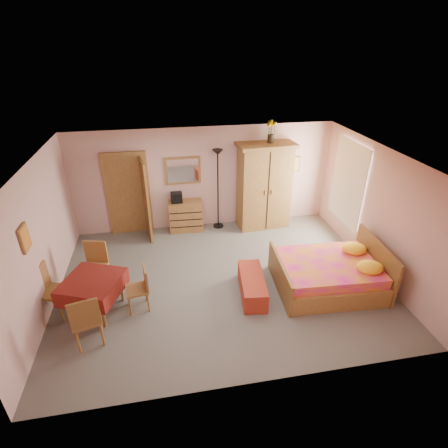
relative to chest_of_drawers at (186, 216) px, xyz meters
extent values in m
plane|color=slate|center=(0.53, -2.28, -0.40)|extent=(6.50, 6.50, 0.00)
plane|color=brown|center=(0.53, -2.28, 2.20)|extent=(6.50, 6.50, 0.00)
cube|color=#CE9C95|center=(0.53, 0.22, 0.90)|extent=(6.50, 0.10, 2.60)
cube|color=#CE9C95|center=(0.53, -4.78, 0.90)|extent=(6.50, 0.10, 2.60)
cube|color=#CE9C95|center=(-2.72, -2.28, 0.90)|extent=(0.10, 5.00, 2.60)
cube|color=#CE9C95|center=(3.78, -2.28, 0.90)|extent=(0.10, 5.00, 2.60)
cube|color=#9E6B35|center=(-1.37, 0.19, 0.63)|extent=(1.06, 0.12, 2.15)
cube|color=white|center=(3.74, -1.08, 1.05)|extent=(0.08, 1.40, 1.95)
cube|color=orange|center=(-2.69, -2.88, 1.30)|extent=(0.04, 0.32, 0.42)
cube|color=#D8BF59|center=(2.88, 0.19, 1.15)|extent=(0.30, 0.04, 0.40)
cube|color=#9A6434|center=(0.00, 0.00, 0.00)|extent=(0.86, 0.46, 0.80)
cube|color=white|center=(0.00, 0.21, 1.15)|extent=(0.89, 0.06, 0.70)
cube|color=black|center=(-0.21, 0.01, 0.53)|extent=(0.29, 0.21, 0.26)
cube|color=black|center=(0.84, 0.03, 0.64)|extent=(0.32, 0.32, 2.08)
cube|color=olive|center=(2.01, -0.10, 0.71)|extent=(1.46, 0.83, 2.21)
cube|color=yellow|center=(2.12, -0.06, 2.08)|extent=(0.22, 0.22, 0.53)
cube|color=#E61691|center=(2.56, -2.85, 0.07)|extent=(2.13, 1.72, 0.94)
cube|color=maroon|center=(1.03, -2.82, -0.20)|extent=(0.58, 1.24, 0.40)
cube|color=maroon|center=(-1.89, -2.76, -0.05)|extent=(1.23, 1.23, 0.70)
cube|color=#9C6535|center=(-1.89, -3.51, 0.10)|extent=(0.54, 0.54, 0.99)
cube|color=#A87139|center=(-1.96, -2.09, 0.09)|extent=(0.54, 0.54, 0.98)
cube|color=olive|center=(-2.56, -2.71, 0.09)|extent=(0.57, 0.57, 0.99)
cube|color=#9F6A36|center=(-1.13, -2.83, 0.04)|extent=(0.45, 0.45, 0.87)
camera|label=1|loc=(-0.48, -8.03, 4.06)|focal=28.00mm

